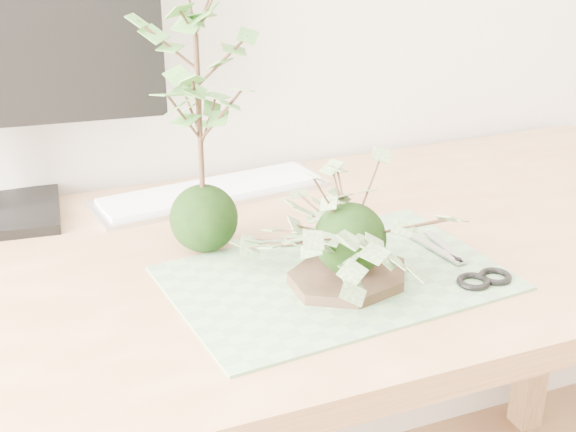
% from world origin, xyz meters
% --- Properties ---
extents(desk, '(1.60, 0.70, 0.74)m').
position_xyz_m(desk, '(0.05, 1.23, 0.65)').
color(desk, tan).
rests_on(desk, ground_plane).
extents(cutting_mat, '(0.47, 0.33, 0.00)m').
position_xyz_m(cutting_mat, '(0.07, 1.13, 0.74)').
color(cutting_mat, '#608260').
rests_on(cutting_mat, desk).
extents(stone_dish, '(0.22, 0.22, 0.01)m').
position_xyz_m(stone_dish, '(0.08, 1.11, 0.75)').
color(stone_dish, black).
rests_on(stone_dish, cutting_mat).
extents(ivy_kokedama, '(0.29, 0.29, 0.19)m').
position_xyz_m(ivy_kokedama, '(0.08, 1.11, 0.85)').
color(ivy_kokedama, black).
rests_on(ivy_kokedama, stone_dish).
extents(maple_kokedama, '(0.27, 0.27, 0.42)m').
position_xyz_m(maple_kokedama, '(-0.07, 1.28, 1.03)').
color(maple_kokedama, black).
rests_on(maple_kokedama, desk).
extents(keyboard, '(0.42, 0.17, 0.02)m').
position_xyz_m(keyboard, '(-0.00, 1.48, 0.75)').
color(keyboard, silver).
rests_on(keyboard, desk).
extents(scissors, '(0.08, 0.18, 0.01)m').
position_xyz_m(scissors, '(0.24, 1.06, 0.75)').
color(scissors, '#9D9DA0').
rests_on(scissors, cutting_mat).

